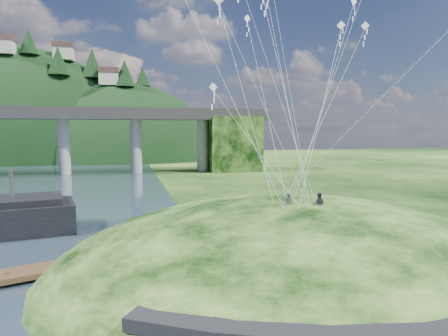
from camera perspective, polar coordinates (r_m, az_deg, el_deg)
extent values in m
plane|color=black|center=(25.91, -5.66, -17.10)|extent=(320.00, 320.00, 0.00)
ellipsoid|color=black|center=(30.32, 9.60, -16.76)|extent=(36.00, 32.00, 13.00)
cube|color=black|center=(17.67, -6.91, -21.18)|extent=(4.32, 3.62, 0.71)
cube|color=black|center=(16.80, 4.90, -22.42)|extent=(4.10, 2.97, 0.61)
cube|color=black|center=(17.13, 16.39, -22.08)|extent=(3.85, 2.37, 0.62)
cube|color=black|center=(18.40, 25.81, -20.54)|extent=(3.62, 1.83, 0.66)
cylinder|color=gray|center=(94.67, -21.89, 3.03)|extent=(2.60, 2.60, 13.00)
cylinder|color=gray|center=(93.78, -12.46, 3.28)|extent=(2.60, 2.60, 13.00)
cylinder|color=gray|center=(95.43, -3.10, 3.43)|extent=(2.60, 2.60, 13.00)
cube|color=black|center=(97.11, 1.26, 3.48)|extent=(12.00, 11.00, 13.00)
ellipsoid|color=black|center=(154.93, -27.49, -1.02)|extent=(96.00, 68.00, 88.00)
ellipsoid|color=black|center=(143.09, -14.42, -2.68)|extent=(76.00, 56.00, 72.00)
cone|color=black|center=(141.15, -26.14, 15.88)|extent=(5.83, 5.83, 7.67)
cone|color=black|center=(133.76, -22.62, 13.97)|extent=(6.47, 6.47, 8.51)
cone|color=black|center=(139.66, -18.33, 14.01)|extent=(7.13, 7.13, 9.38)
cone|color=black|center=(133.92, -14.03, 13.04)|extent=(6.56, 6.56, 8.63)
cone|color=black|center=(139.58, -11.54, 12.70)|extent=(4.88, 4.88, 6.42)
cube|color=beige|center=(140.23, -29.00, 14.83)|extent=(6.00, 5.00, 4.00)
cube|color=#53342F|center=(140.73, -29.05, 15.91)|extent=(6.40, 5.40, 1.60)
cube|color=beige|center=(143.00, -21.94, 14.88)|extent=(6.00, 5.00, 4.00)
cube|color=#53342F|center=(143.48, -21.98, 15.94)|extent=(6.40, 5.40, 1.60)
cube|color=beige|center=(134.71, -16.13, 12.09)|extent=(6.00, 5.00, 4.00)
cube|color=#53342F|center=(135.06, -16.16, 13.23)|extent=(6.40, 5.40, 1.60)
cube|color=black|center=(43.14, -26.54, -4.13)|extent=(7.43, 6.57, 0.65)
cylinder|color=#2D2B2B|center=(43.00, -28.08, -2.32)|extent=(0.26, 0.26, 3.27)
cube|color=#372616|center=(31.29, -16.64, -12.36)|extent=(14.71, 6.98, 0.37)
cylinder|color=#372616|center=(30.36, -28.50, -13.89)|extent=(0.32, 0.32, 1.05)
cylinder|color=#372616|center=(30.70, -22.45, -13.41)|extent=(0.32, 0.32, 1.05)
cylinder|color=#372616|center=(31.37, -16.62, -12.81)|extent=(0.32, 0.32, 1.05)
cylinder|color=#372616|center=(32.33, -11.11, -12.13)|extent=(0.32, 0.32, 1.05)
cylinder|color=#372616|center=(33.56, -6.00, -11.39)|extent=(0.32, 0.32, 1.05)
imported|color=#292F37|center=(27.11, 9.21, -3.55)|extent=(0.61, 0.47, 1.47)
imported|color=#292F37|center=(27.50, 13.41, -3.40)|extent=(0.99, 0.95, 1.62)
cube|color=white|center=(36.14, -1.56, 11.47)|extent=(0.57, 0.66, 0.80)
cube|color=white|center=(36.08, -1.56, 10.54)|extent=(0.10, 0.07, 0.48)
cube|color=white|center=(36.03, -1.56, 9.61)|extent=(0.10, 0.07, 0.48)
cube|color=white|center=(36.00, -1.55, 8.68)|extent=(0.10, 0.07, 0.48)
cube|color=white|center=(36.21, 5.38, 22.63)|extent=(0.09, 0.06, 0.42)
cube|color=white|center=(36.06, 5.38, 21.86)|extent=(0.09, 0.06, 0.42)
cube|color=white|center=(36.37, 19.52, 18.60)|extent=(0.61, 0.38, 0.67)
cube|color=white|center=(36.26, 19.49, 17.86)|extent=(0.09, 0.04, 0.40)
cube|color=white|center=(36.16, 19.47, 17.11)|extent=(0.09, 0.04, 0.40)
cube|color=white|center=(36.06, 19.44, 16.36)|extent=(0.09, 0.04, 0.40)
cube|color=white|center=(31.99, 6.06, 22.00)|extent=(0.10, 0.03, 0.46)
cube|color=white|center=(31.83, 6.05, 21.02)|extent=(0.10, 0.03, 0.46)
cube|color=white|center=(40.15, 18.06, 21.69)|extent=(0.71, 0.26, 0.73)
cube|color=white|center=(40.01, 18.04, 20.98)|extent=(0.09, 0.06, 0.42)
cube|color=white|center=(39.87, 18.01, 20.26)|extent=(0.09, 0.06, 0.42)
cube|color=white|center=(39.74, 17.99, 19.54)|extent=(0.09, 0.06, 0.42)
cube|color=white|center=(37.72, -0.78, 22.85)|extent=(0.88, 0.22, 0.87)
cube|color=white|center=(37.54, -0.78, 21.95)|extent=(0.11, 0.04, 0.51)
cube|color=white|center=(37.37, -0.78, 21.04)|extent=(0.11, 0.04, 0.51)
cube|color=white|center=(37.21, -0.78, 20.12)|extent=(0.11, 0.04, 0.51)
cube|color=white|center=(38.31, 3.35, 20.53)|extent=(0.64, 0.27, 0.67)
cube|color=white|center=(38.19, 3.34, 19.84)|extent=(0.08, 0.06, 0.39)
cube|color=white|center=(38.07, 3.34, 19.15)|extent=(0.08, 0.06, 0.39)
cube|color=white|center=(37.96, 3.34, 18.45)|extent=(0.08, 0.06, 0.39)
cube|color=white|center=(38.24, 16.39, 18.98)|extent=(0.61, 0.48, 0.73)
cube|color=white|center=(38.12, 16.37, 18.21)|extent=(0.10, 0.05, 0.43)
cube|color=white|center=(38.01, 16.34, 17.44)|extent=(0.10, 0.05, 0.43)
cube|color=white|center=(37.90, 16.32, 16.67)|extent=(0.10, 0.05, 0.43)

